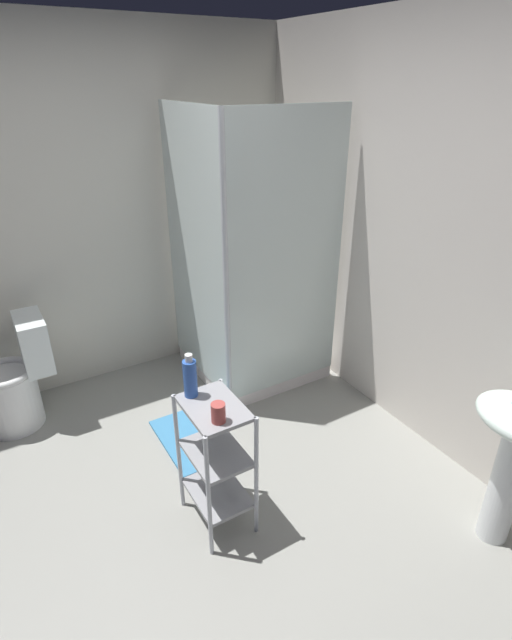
# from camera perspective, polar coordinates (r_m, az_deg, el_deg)

# --- Properties ---
(ground_plane) EXTENTS (4.20, 4.20, 0.02)m
(ground_plane) POSITION_cam_1_polar(r_m,az_deg,el_deg) (2.75, -10.93, -25.49)
(ground_plane) COLOR gray
(wall_back) EXTENTS (4.20, 0.14, 2.50)m
(wall_back) POSITION_cam_1_polar(r_m,az_deg,el_deg) (2.95, 22.53, 7.19)
(wall_back) COLOR silver
(wall_back) RESTS_ON ground_plane
(wall_left) EXTENTS (0.10, 4.20, 2.50)m
(wall_left) POSITION_cam_1_polar(r_m,az_deg,el_deg) (3.64, -23.39, 10.41)
(wall_left) COLOR silver
(wall_left) RESTS_ON ground_plane
(shower_stall) EXTENTS (0.92, 0.92, 2.00)m
(shower_stall) POSITION_cam_1_polar(r_m,az_deg,el_deg) (3.69, -1.01, -0.32)
(shower_stall) COLOR white
(shower_stall) RESTS_ON ground_plane
(toilet) EXTENTS (0.37, 0.49, 0.76)m
(toilet) POSITION_cam_1_polar(r_m,az_deg,el_deg) (3.62, -26.33, -6.64)
(toilet) COLOR white
(toilet) RESTS_ON ground_plane
(storage_cart) EXTENTS (0.38, 0.28, 0.74)m
(storage_cart) POSITION_cam_1_polar(r_m,az_deg,el_deg) (2.54, -4.74, -15.53)
(storage_cart) COLOR silver
(storage_cart) RESTS_ON ground_plane
(shampoo_bottle_blue) EXTENTS (0.07, 0.07, 0.23)m
(shampoo_bottle_blue) POSITION_cam_1_polar(r_m,az_deg,el_deg) (2.37, -7.74, -6.69)
(shampoo_bottle_blue) COLOR #2D59B7
(shampoo_bottle_blue) RESTS_ON storage_cart
(rinse_cup) EXTENTS (0.07, 0.07, 0.10)m
(rinse_cup) POSITION_cam_1_polar(r_m,az_deg,el_deg) (2.23, -4.45, -10.80)
(rinse_cup) COLOR #B24742
(rinse_cup) RESTS_ON storage_cart
(bath_mat) EXTENTS (0.60, 0.40, 0.02)m
(bath_mat) POSITION_cam_1_polar(r_m,az_deg,el_deg) (3.32, -7.32, -13.53)
(bath_mat) COLOR teal
(bath_mat) RESTS_ON ground_plane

